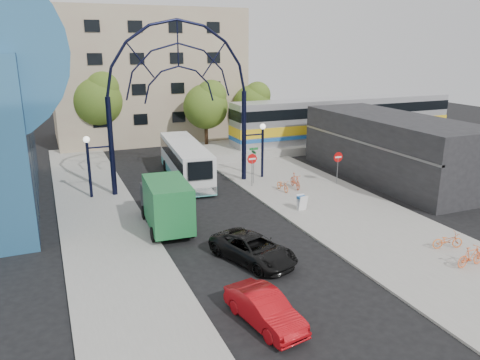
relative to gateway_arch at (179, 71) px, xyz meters
name	(u,v)px	position (x,y,z in m)	size (l,w,h in m)	color
ground	(263,266)	(0.00, -14.00, -8.56)	(120.00, 120.00, 0.00)	black
sidewalk_east	(351,216)	(8.00, -10.00, -8.50)	(8.00, 56.00, 0.12)	gray
plaza_west	(109,240)	(-6.50, -8.00, -8.50)	(5.00, 50.00, 0.12)	gray
gateway_arch	(179,71)	(0.00, 0.00, 0.00)	(13.64, 0.44, 12.10)	black
stop_sign	(252,162)	(4.80, -2.00, -6.56)	(0.80, 0.07, 2.50)	slate
do_not_enter_sign	(338,160)	(11.00, -4.00, -6.58)	(0.76, 0.07, 2.48)	slate
street_name_sign	(254,158)	(5.20, -1.40, -6.43)	(0.70, 0.70, 2.80)	slate
sandwich_board	(302,201)	(5.60, -8.02, -7.81)	(0.55, 0.61, 0.99)	white
commercial_block_east	(392,148)	(16.00, -4.00, -6.06)	(6.00, 16.00, 5.00)	black
apartment_block	(146,75)	(2.00, 20.97, -1.55)	(20.00, 12.10, 14.00)	tan
train_platform	(344,142)	(20.00, 8.00, -8.16)	(32.00, 5.00, 0.80)	gray
train_car	(345,118)	(20.00, 8.00, -5.66)	(25.10, 3.05, 4.20)	#B7B7BC
tree_north_a	(207,104)	(6.12, 11.93, -3.95)	(4.48, 4.48, 7.00)	#382314
tree_north_b	(98,98)	(-3.88, 15.93, -3.29)	(5.12, 5.12, 8.00)	#382314
tree_north_c	(253,102)	(12.12, 13.93, -4.28)	(4.16, 4.16, 6.50)	#382314
city_bus	(185,161)	(0.86, 2.06, -7.03)	(3.33, 10.82, 2.93)	silver
green_truck	(166,203)	(-3.11, -7.31, -7.04)	(2.65, 6.16, 3.04)	black
black_suv	(253,249)	(-0.25, -13.33, -7.89)	(2.22, 4.81, 1.34)	black
red_sedan	(265,309)	(-2.07, -18.42, -7.91)	(1.37, 3.93, 1.30)	#A30A0F
bike_near_a	(283,185)	(6.38, -3.93, -8.02)	(0.55, 1.59, 0.83)	orange
bike_near_b	(295,181)	(7.53, -3.71, -7.89)	(0.51, 1.82, 1.09)	#CB4D28
bike_far_b	(471,256)	(9.06, -18.10, -7.92)	(0.48, 1.71, 1.03)	orange
bike_far_c	(448,240)	(9.65, -16.10, -8.00)	(0.57, 1.65, 0.87)	orange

